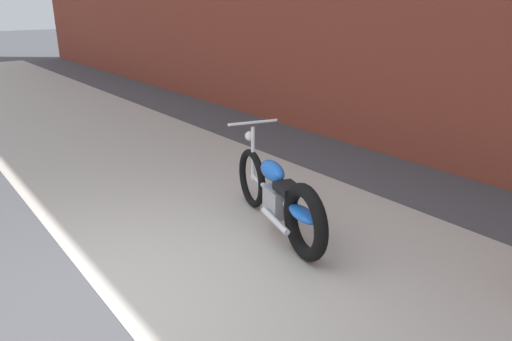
{
  "coord_description": "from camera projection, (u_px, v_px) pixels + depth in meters",
  "views": [
    {
      "loc": [
        3.15,
        -1.01,
        2.27
      ],
      "look_at": [
        -0.21,
        1.59,
        0.75
      ],
      "focal_mm": 33.34,
      "sensor_mm": 36.0,
      "label": 1
    }
  ],
  "objects": [
    {
      "name": "ground_plane",
      "position": [
        111.0,
        311.0,
        3.69
      ],
      "size": [
        80.0,
        80.0,
        0.0
      ],
      "primitive_type": "plane",
      "color": "#47474C"
    },
    {
      "name": "sidewalk_slab",
      "position": [
        282.0,
        244.0,
        4.7
      ],
      "size": [
        36.0,
        3.5,
        0.01
      ],
      "primitive_type": "cube",
      "color": "#B2ADA3",
      "rests_on": "ground"
    },
    {
      "name": "motorcycle_blue",
      "position": [
        282.0,
        199.0,
        4.76
      ],
      "size": [
        1.96,
        0.78,
        1.03
      ],
      "rotation": [
        0.0,
        0.0,
        2.87
      ],
      "color": "black",
      "rests_on": "ground"
    }
  ]
}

